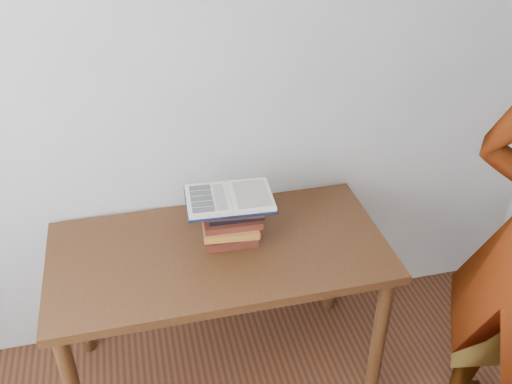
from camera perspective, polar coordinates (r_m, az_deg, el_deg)
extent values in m
cube|color=beige|center=(2.32, -8.26, 10.85)|extent=(3.50, 0.04, 2.60)
cube|color=#4D2E13|center=(2.32, -3.71, -6.01)|extent=(1.36, 0.68, 0.04)
cylinder|color=#4D2E13|center=(2.53, 12.17, -14.10)|extent=(0.06, 0.06, 0.69)
cylinder|color=#4D2E13|center=(2.77, -17.37, -9.91)|extent=(0.06, 0.06, 0.69)
cylinder|color=#4D2E13|center=(2.89, 7.71, -6.31)|extent=(0.06, 0.06, 0.69)
cube|color=#5C2517|center=(2.35, -2.63, -4.30)|extent=(0.22, 0.17, 0.04)
cube|color=#5C2517|center=(2.32, -2.25, -3.73)|extent=(0.22, 0.14, 0.03)
cube|color=#B26028|center=(2.29, -2.63, -3.36)|extent=(0.23, 0.20, 0.03)
cube|color=#5C2517|center=(2.28, -2.47, -2.67)|extent=(0.23, 0.17, 0.03)
cube|color=black|center=(2.29, -2.18, -1.73)|extent=(0.22, 0.17, 0.03)
cube|color=#5C2517|center=(2.26, -2.25, -1.28)|extent=(0.24, 0.19, 0.03)
cube|color=black|center=(2.25, -2.68, -0.82)|extent=(0.36, 0.26, 0.01)
cube|color=beige|center=(2.24, -4.87, -0.77)|extent=(0.18, 0.24, 0.02)
cube|color=beige|center=(2.26, -0.52, -0.35)|extent=(0.18, 0.24, 0.02)
cylinder|color=beige|center=(2.25, -2.68, -0.59)|extent=(0.03, 0.23, 0.01)
cube|color=black|center=(2.30, -5.66, 0.44)|extent=(0.09, 0.04, 0.00)
cube|color=black|center=(2.27, -5.56, -0.09)|extent=(0.09, 0.04, 0.00)
cube|color=black|center=(2.23, -5.47, -0.63)|extent=(0.09, 0.04, 0.00)
cube|color=black|center=(2.20, -5.37, -1.20)|extent=(0.09, 0.04, 0.00)
cube|color=black|center=(2.17, -5.27, -1.77)|extent=(0.09, 0.04, 0.00)
cube|color=#BBB4A2|center=(2.24, -3.62, -0.46)|extent=(0.05, 0.19, 0.00)
cube|color=#BBB4A2|center=(2.25, -0.44, -0.14)|extent=(0.14, 0.20, 0.00)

